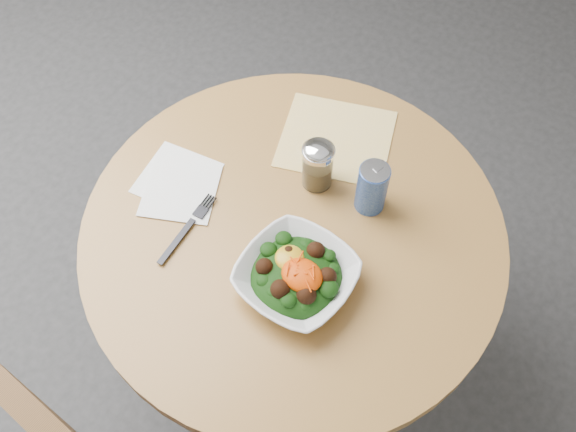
# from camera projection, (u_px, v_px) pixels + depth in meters

# --- Properties ---
(ground) EXTENTS (6.00, 6.00, 0.00)m
(ground) POSITION_uv_depth(u_px,v_px,m) (291.00, 354.00, 1.98)
(ground) COLOR #2C2C2E
(ground) RESTS_ON ground
(table) EXTENTS (0.90, 0.90, 0.75)m
(table) POSITION_uv_depth(u_px,v_px,m) (293.00, 272.00, 1.52)
(table) COLOR black
(table) RESTS_ON ground
(cloth_napkin) EXTENTS (0.31, 0.29, 0.00)m
(cloth_napkin) POSITION_uv_depth(u_px,v_px,m) (336.00, 139.00, 1.48)
(cloth_napkin) COLOR orange
(cloth_napkin) RESTS_ON table
(paper_napkins) EXTENTS (0.22, 0.21, 0.00)m
(paper_napkins) POSITION_uv_depth(u_px,v_px,m) (179.00, 184.00, 1.41)
(paper_napkins) COLOR white
(paper_napkins) RESTS_ON table
(salad_bowl) EXTENTS (0.24, 0.24, 0.08)m
(salad_bowl) POSITION_uv_depth(u_px,v_px,m) (297.00, 276.00, 1.26)
(salad_bowl) COLOR silver
(salad_bowl) RESTS_ON table
(fork) EXTENTS (0.03, 0.19, 0.00)m
(fork) POSITION_uv_depth(u_px,v_px,m) (189.00, 226.00, 1.35)
(fork) COLOR black
(fork) RESTS_ON table
(spice_shaker) EXTENTS (0.07, 0.07, 0.13)m
(spice_shaker) POSITION_uv_depth(u_px,v_px,m) (318.00, 165.00, 1.36)
(spice_shaker) COLOR silver
(spice_shaker) RESTS_ON table
(beverage_can) EXTENTS (0.07, 0.07, 0.13)m
(beverage_can) POSITION_uv_depth(u_px,v_px,m) (372.00, 188.00, 1.33)
(beverage_can) COLOR navy
(beverage_can) RESTS_ON table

